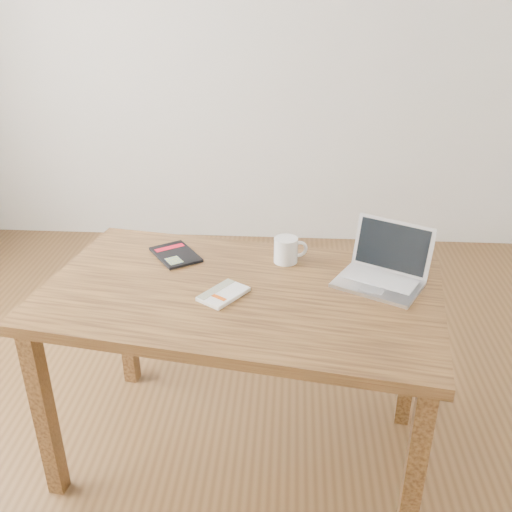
# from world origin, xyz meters

# --- Properties ---
(room) EXTENTS (4.04, 4.04, 2.70)m
(room) POSITION_xyz_m (-0.07, 0.00, 1.36)
(room) COLOR #55381D
(room) RESTS_ON ground
(desk) EXTENTS (1.46, 0.98, 0.75)m
(desk) POSITION_xyz_m (0.10, -0.09, 0.66)
(desk) COLOR #513318
(desk) RESTS_ON ground
(white_guidebook) EXTENTS (0.18, 0.20, 0.01)m
(white_guidebook) POSITION_xyz_m (0.04, -0.14, 0.76)
(white_guidebook) COLOR silver
(white_guidebook) RESTS_ON desk
(black_guidebook) EXTENTS (0.23, 0.25, 0.01)m
(black_guidebook) POSITION_xyz_m (-0.18, 0.15, 0.76)
(black_guidebook) COLOR black
(black_guidebook) RESTS_ON desk
(laptop) EXTENTS (0.36, 0.35, 0.20)m
(laptop) POSITION_xyz_m (0.59, 0.00, 0.79)
(laptop) COLOR silver
(laptop) RESTS_ON desk
(coffee_mug) EXTENTS (0.13, 0.09, 0.10)m
(coffee_mug) POSITION_xyz_m (0.25, 0.13, 0.80)
(coffee_mug) COLOR white
(coffee_mug) RESTS_ON desk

